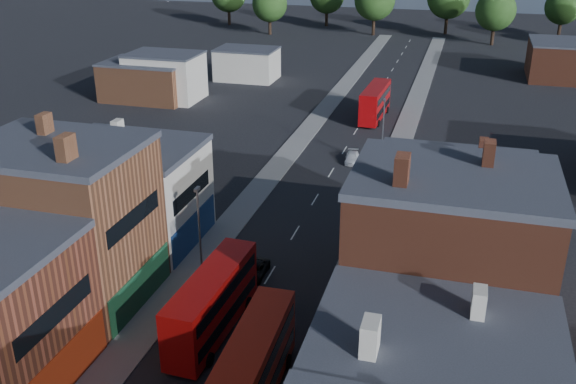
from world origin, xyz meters
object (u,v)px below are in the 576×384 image
Objects in this scene: car_3 at (352,158)px; ped_3 at (335,317)px; bus_1 at (253,367)px; bus_2 at (375,102)px; bus_0 at (212,302)px; car_2 at (254,270)px.

car_3 is 34.56m from ped_3.
ped_3 is at bearing -87.28° from car_3.
bus_1 is 0.98× the size of bus_2.
bus_1 is 42.76m from car_3.
bus_0 is 7.72m from bus_1.
bus_1 is 2.76× the size of car_2.
bus_2 is at bearing 84.59° from car_3.
bus_0 is 55.37m from bus_2.
bus_2 is (3.06, 55.29, 0.04)m from bus_0.
car_2 is (0.30, 8.16, -2.01)m from bus_0.
car_3 is (2.88, 28.62, 0.00)m from car_2.
car_2 is (-2.76, -47.13, -2.04)m from bus_2.
bus_0 reaches higher than ped_3.
car_3 is at bearing 83.37° from car_2.
car_3 is (-1.82, 42.67, -2.00)m from bus_1.
bus_0 is at bearing -100.75° from car_3.
car_3 is (3.18, 36.78, -2.00)m from bus_0.
bus_0 reaches higher than car_3.
bus_0 is 1.00× the size of bus_1.
ped_3 is (5.25, -52.67, -1.51)m from bus_2.
bus_0 is 8.41m from car_2.
car_2 is at bearing 75.61° from ped_3.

